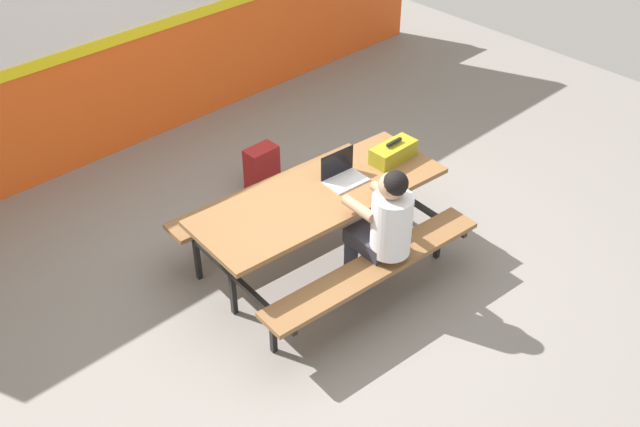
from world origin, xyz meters
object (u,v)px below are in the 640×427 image
at_px(backpack_dark, 261,169).
at_px(toolbox_grey, 393,152).
at_px(laptop_silver, 343,175).
at_px(picnic_table_main, 320,211).
at_px(student_nearer, 384,224).

bearing_deg(backpack_dark, toolbox_grey, -73.60).
bearing_deg(laptop_silver, toolbox_grey, -8.74).
relative_size(picnic_table_main, backpack_dark, 4.75).
distance_m(laptop_silver, backpack_dark, 1.32).
distance_m(picnic_table_main, laptop_silver, 0.33).
relative_size(student_nearer, laptop_silver, 3.59).
distance_m(picnic_table_main, toolbox_grey, 0.80).
distance_m(student_nearer, laptop_silver, 0.61).
bearing_deg(backpack_dark, laptop_silver, -96.28).
height_order(picnic_table_main, backpack_dark, picnic_table_main).
bearing_deg(picnic_table_main, backpack_dark, 72.02).
relative_size(picnic_table_main, student_nearer, 1.73).
distance_m(picnic_table_main, student_nearer, 0.59).
height_order(student_nearer, laptop_silver, student_nearer).
xyz_separation_m(picnic_table_main, toolbox_grey, (0.76, -0.06, 0.23)).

